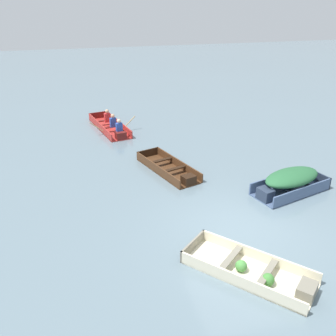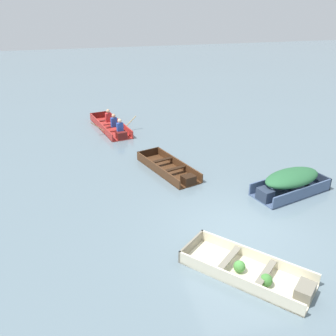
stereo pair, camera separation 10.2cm
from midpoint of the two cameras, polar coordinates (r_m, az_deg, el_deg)
name	(u,v)px [view 2 (the right image)]	position (r m, az deg, el deg)	size (l,w,h in m)	color
ground_plane	(240,231)	(10.70, 11.13, -9.46)	(80.00, 80.00, 0.00)	slate
dinghy_cream_foreground	(252,272)	(9.21, 12.99, -15.25)	(2.85, 3.06, 0.33)	beige
skiff_slate_blue_near_moored	(291,181)	(12.84, 18.43, -1.82)	(2.80, 1.73, 0.78)	#475B7F
skiff_dark_varnish_mid_moored	(170,169)	(13.76, 0.48, -0.16)	(1.84, 3.17, 0.34)	#4C2D19
rowboat_red_with_crew	(112,126)	(18.25, -8.41, 6.34)	(2.21, 3.77, 0.92)	#AD2D28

